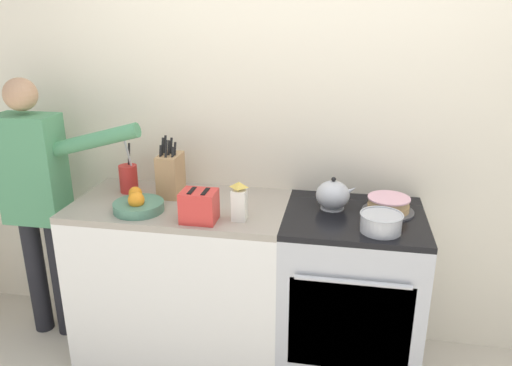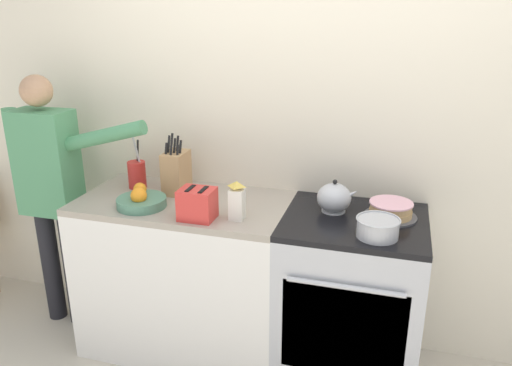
% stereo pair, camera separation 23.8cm
% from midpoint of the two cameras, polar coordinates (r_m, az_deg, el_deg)
% --- Properties ---
extents(wall_back, '(8.00, 0.04, 2.60)m').
position_cam_midpoint_polar(wall_back, '(2.77, 8.98, 6.54)').
color(wall_back, silver).
rests_on(wall_back, ground_plane).
extents(counter_cabinet, '(1.14, 0.63, 0.92)m').
position_cam_midpoint_polar(counter_cabinet, '(2.92, -5.56, -10.38)').
color(counter_cabinet, white).
rests_on(counter_cabinet, ground_plane).
extents(stove_range, '(0.71, 0.66, 0.92)m').
position_cam_midpoint_polar(stove_range, '(2.75, 13.14, -12.86)').
color(stove_range, '#B7BABF').
rests_on(stove_range, ground_plane).
extents(layer_cake, '(0.26, 0.26, 0.08)m').
position_cam_midpoint_polar(layer_cake, '(2.60, 17.71, -3.03)').
color(layer_cake, '#4C4C51').
rests_on(layer_cake, stove_range).
extents(tea_kettle, '(0.21, 0.17, 0.17)m').
position_cam_midpoint_polar(tea_kettle, '(2.59, 11.59, -1.73)').
color(tea_kettle, '#B7BABF').
rests_on(tea_kettle, stove_range).
extents(mixing_bowl, '(0.20, 0.20, 0.09)m').
position_cam_midpoint_polar(mixing_bowl, '(2.36, 16.59, -4.96)').
color(mixing_bowl, '#B7BABF').
rests_on(mixing_bowl, stove_range).
extents(knife_block, '(0.11, 0.17, 0.33)m').
position_cam_midpoint_polar(knife_block, '(2.80, -6.70, 1.24)').
color(knife_block, tan).
rests_on(knife_block, counter_cabinet).
extents(utensil_crock, '(0.10, 0.10, 0.35)m').
position_cam_midpoint_polar(utensil_crock, '(2.93, -11.20, 0.99)').
color(utensil_crock, red).
rests_on(utensil_crock, counter_cabinet).
extents(fruit_bowl, '(0.26, 0.26, 0.11)m').
position_cam_midpoint_polar(fruit_bowl, '(2.65, -10.51, -2.00)').
color(fruit_bowl, '#4C7F66').
rests_on(fruit_bowl, counter_cabinet).
extents(toaster, '(0.19, 0.14, 0.16)m').
position_cam_midpoint_polar(toaster, '(2.45, -3.97, -2.46)').
color(toaster, red).
rests_on(toaster, counter_cabinet).
extents(milk_carton, '(0.07, 0.07, 0.20)m').
position_cam_midpoint_polar(milk_carton, '(2.43, 0.60, -2.14)').
color(milk_carton, white).
rests_on(milk_carton, counter_cabinet).
extents(person_baker, '(0.91, 0.20, 1.56)m').
position_cam_midpoint_polar(person_baker, '(3.13, -20.40, -0.07)').
color(person_baker, black).
rests_on(person_baker, ground_plane).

